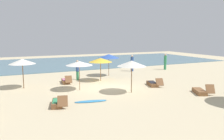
# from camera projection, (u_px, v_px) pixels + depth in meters

# --- Properties ---
(ground_plane) EXTENTS (60.00, 60.00, 0.00)m
(ground_plane) POSITION_uv_depth(u_px,v_px,m) (111.00, 87.00, 17.62)
(ground_plane) COLOR beige
(ocean_water) EXTENTS (48.00, 16.00, 0.06)m
(ocean_water) POSITION_uv_depth(u_px,v_px,m) (63.00, 63.00, 32.85)
(ocean_water) COLOR slate
(ocean_water) RESTS_ON ground_plane
(umbrella_0) EXTENTS (2.13, 2.13, 2.19)m
(umbrella_0) POSITION_uv_depth(u_px,v_px,m) (109.00, 56.00, 22.34)
(umbrella_0) COLOR brown
(umbrella_0) RESTS_ON ground_plane
(umbrella_1) EXTENTS (1.96, 1.96, 2.28)m
(umbrella_1) POSITION_uv_depth(u_px,v_px,m) (22.00, 62.00, 17.02)
(umbrella_1) COLOR brown
(umbrella_1) RESTS_ON ground_plane
(umbrella_4) EXTENTS (1.97, 1.97, 2.18)m
(umbrella_4) POSITION_uv_depth(u_px,v_px,m) (79.00, 63.00, 16.45)
(umbrella_4) COLOR olive
(umbrella_4) RESTS_ON ground_plane
(umbrella_5) EXTENTS (2.06, 2.06, 2.30)m
(umbrella_5) POSITION_uv_depth(u_px,v_px,m) (132.00, 64.00, 15.70)
(umbrella_5) COLOR brown
(umbrella_5) RESTS_ON ground_plane
(umbrella_6) EXTENTS (2.10, 2.10, 2.07)m
(umbrella_6) POSITION_uv_depth(u_px,v_px,m) (100.00, 60.00, 19.88)
(umbrella_6) COLOR olive
(umbrella_6) RESTS_ON ground_plane
(lounger_0) EXTENTS (1.27, 1.73, 0.73)m
(lounger_0) POSITION_uv_depth(u_px,v_px,m) (201.00, 91.00, 15.70)
(lounger_0) COLOR brown
(lounger_0) RESTS_ON ground_plane
(lounger_1) EXTENTS (0.96, 1.75, 0.72)m
(lounger_1) POSITION_uv_depth(u_px,v_px,m) (58.00, 103.00, 13.00)
(lounger_1) COLOR brown
(lounger_1) RESTS_ON ground_plane
(lounger_2) EXTENTS (1.09, 1.79, 0.69)m
(lounger_2) POSITION_uv_depth(u_px,v_px,m) (153.00, 84.00, 18.14)
(lounger_2) COLOR brown
(lounger_2) RESTS_ON ground_plane
(lounger_3) EXTENTS (0.79, 1.73, 0.72)m
(lounger_3) POSITION_uv_depth(u_px,v_px,m) (66.00, 81.00, 19.21)
(lounger_3) COLOR brown
(lounger_3) RESTS_ON ground_plane
(person_0) EXTENTS (0.39, 0.39, 1.81)m
(person_0) POSITION_uv_depth(u_px,v_px,m) (77.00, 70.00, 20.50)
(person_0) COLOR #338C59
(person_0) RESTS_ON ground_plane
(person_1) EXTENTS (0.46, 0.46, 1.87)m
(person_1) POSITION_uv_depth(u_px,v_px,m) (165.00, 62.00, 26.58)
(person_1) COLOR #338C59
(person_1) RESTS_ON ground_plane
(person_2) EXTENTS (0.51, 0.51, 1.85)m
(person_2) POSITION_uv_depth(u_px,v_px,m) (132.00, 63.00, 25.36)
(person_2) COLOR #2D4C8C
(person_2) RESTS_ON ground_plane
(surfboard) EXTENTS (2.05, 0.81, 0.07)m
(surfboard) POSITION_uv_depth(u_px,v_px,m) (91.00, 101.00, 13.81)
(surfboard) COLOR #338CCC
(surfboard) RESTS_ON ground_plane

